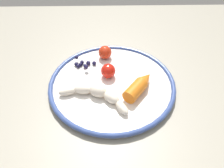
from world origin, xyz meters
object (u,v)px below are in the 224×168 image
(plate, at_px, (112,85))
(tomato_mid, at_px, (108,71))
(dining_table, at_px, (95,114))
(carrot_orange, at_px, (140,85))
(tomato_near, at_px, (105,52))
(blueberry_pile, at_px, (83,64))
(banana, at_px, (96,94))

(plate, bearing_deg, tomato_mid, -72.51)
(dining_table, xyz_separation_m, plate, (-0.05, -0.01, 0.10))
(dining_table, bearing_deg, carrot_orange, 172.42)
(dining_table, distance_m, tomato_mid, 0.14)
(plate, xyz_separation_m, tomato_mid, (0.01, -0.03, 0.02))
(dining_table, xyz_separation_m, tomato_near, (-0.03, -0.12, 0.13))
(blueberry_pile, height_order, tomato_mid, tomato_mid)
(plate, xyz_separation_m, carrot_orange, (-0.07, 0.02, 0.02))
(tomato_near, bearing_deg, blueberry_pile, 30.41)
(plate, distance_m, carrot_orange, 0.07)
(plate, bearing_deg, tomato_near, -80.82)
(dining_table, xyz_separation_m, tomato_mid, (-0.04, -0.04, 0.13))
(banana, distance_m, blueberry_pile, 0.13)
(tomato_mid, bearing_deg, tomato_near, -84.04)
(plate, relative_size, carrot_orange, 3.16)
(plate, relative_size, tomato_near, 8.67)
(dining_table, bearing_deg, blueberry_pile, -70.39)
(carrot_orange, xyz_separation_m, tomato_mid, (0.08, -0.05, 0.00))
(carrot_orange, distance_m, tomato_mid, 0.09)
(dining_table, xyz_separation_m, banana, (-0.01, 0.04, 0.12))
(plate, distance_m, tomato_near, 0.11)
(dining_table, distance_m, carrot_orange, 0.17)
(plate, relative_size, blueberry_pile, 5.68)
(dining_table, bearing_deg, tomato_mid, -135.22)
(tomato_near, bearing_deg, dining_table, 75.59)
(dining_table, height_order, banana, banana)
(tomato_near, distance_m, tomato_mid, 0.08)
(blueberry_pile, xyz_separation_m, tomato_near, (-0.06, -0.03, 0.01))
(dining_table, relative_size, blueberry_pile, 17.60)
(banana, distance_m, carrot_orange, 0.11)
(dining_table, distance_m, banana, 0.13)
(banana, bearing_deg, carrot_orange, -167.60)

